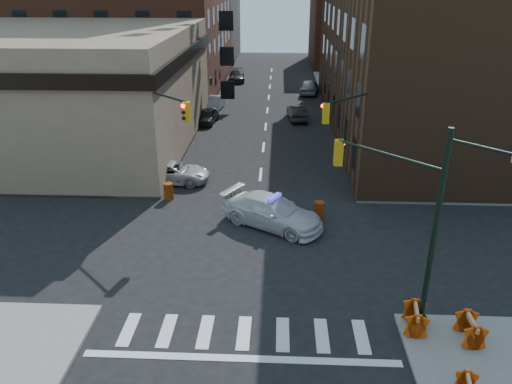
# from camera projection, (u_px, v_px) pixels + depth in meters

# --- Properties ---
(ground) EXTENTS (140.00, 140.00, 0.00)m
(ground) POSITION_uv_depth(u_px,v_px,m) (253.00, 246.00, 25.48)
(ground) COLOR black
(ground) RESTS_ON ground
(sidewalk_nw) EXTENTS (34.00, 54.50, 0.15)m
(sidewalk_nw) POSITION_uv_depth(u_px,v_px,m) (66.00, 97.00, 56.45)
(sidewalk_nw) COLOR gray
(sidewalk_nw) RESTS_ON ground
(sidewalk_ne) EXTENTS (34.00, 54.50, 0.15)m
(sidewalk_ne) POSITION_uv_depth(u_px,v_px,m) (479.00, 101.00, 54.47)
(sidewalk_ne) COLOR gray
(sidewalk_ne) RESTS_ON ground
(bank_building) EXTENTS (22.00, 22.00, 9.00)m
(bank_building) POSITION_uv_depth(u_px,v_px,m) (50.00, 88.00, 39.54)
(bank_building) COLOR #90785E
(bank_building) RESTS_ON ground
(commercial_row_ne) EXTENTS (14.00, 34.00, 14.00)m
(commercial_row_ne) POSITION_uv_depth(u_px,v_px,m) (418.00, 48.00, 42.75)
(commercial_row_ne) COLOR #492F1D
(commercial_row_ne) RESTS_ON ground
(filler_nw) EXTENTS (20.00, 18.00, 16.00)m
(filler_nw) POSITION_uv_depth(u_px,v_px,m) (174.00, 8.00, 79.80)
(filler_nw) COLOR brown
(filler_nw) RESTS_ON ground
(filler_ne) EXTENTS (16.00, 16.00, 12.00)m
(filler_ne) POSITION_uv_depth(u_px,v_px,m) (365.00, 24.00, 75.63)
(filler_ne) COLOR brown
(filler_ne) RESTS_ON ground
(signal_pole_se) EXTENTS (5.40, 5.27, 8.00)m
(signal_pole_se) POSITION_uv_depth(u_px,v_px,m) (409.00, 214.00, 18.32)
(signal_pole_se) COLOR black
(signal_pole_se) RESTS_ON sidewalk_se
(signal_pole_nw) EXTENTS (3.58, 3.67, 8.00)m
(signal_pole_nw) POSITION_uv_depth(u_px,v_px,m) (157.00, 132.00, 28.89)
(signal_pole_nw) COLOR black
(signal_pole_nw) RESTS_ON sidewalk_nw
(signal_pole_ne) EXTENTS (3.67, 3.58, 8.00)m
(signal_pole_ne) POSITION_uv_depth(u_px,v_px,m) (360.00, 135.00, 28.40)
(signal_pole_ne) COLOR black
(signal_pole_ne) RESTS_ON sidewalk_ne
(tree_ne_near) EXTENTS (3.00, 3.00, 4.85)m
(tree_ne_near) POSITION_uv_depth(u_px,v_px,m) (346.00, 81.00, 47.59)
(tree_ne_near) COLOR black
(tree_ne_near) RESTS_ON sidewalk_ne
(tree_ne_far) EXTENTS (3.00, 3.00, 4.85)m
(tree_ne_far) POSITION_uv_depth(u_px,v_px,m) (337.00, 67.00, 54.92)
(tree_ne_far) COLOR black
(tree_ne_far) RESTS_ON sidewalk_ne
(police_car) EXTENTS (6.16, 4.98, 1.68)m
(police_car) POSITION_uv_depth(u_px,v_px,m) (273.00, 212.00, 27.22)
(police_car) COLOR silver
(police_car) RESTS_ON ground
(pickup) EXTENTS (4.96, 2.42, 1.36)m
(pickup) POSITION_uv_depth(u_px,v_px,m) (173.00, 172.00, 33.12)
(pickup) COLOR #B8B8BC
(pickup) RESTS_ON ground
(parked_car_wnear) EXTENTS (2.02, 4.11, 1.35)m
(parked_car_wnear) POSITION_uv_depth(u_px,v_px,m) (207.00, 116.00, 46.42)
(parked_car_wnear) COLOR black
(parked_car_wnear) RESTS_ON ground
(parked_car_wfar) EXTENTS (1.92, 4.27, 1.36)m
(parked_car_wfar) POSITION_uv_depth(u_px,v_px,m) (214.00, 103.00, 51.15)
(parked_car_wfar) COLOR gray
(parked_car_wfar) RESTS_ON ground
(parked_car_wdeep) EXTENTS (2.41, 5.03, 1.41)m
(parked_car_wdeep) POSITION_uv_depth(u_px,v_px,m) (237.00, 76.00, 65.01)
(parked_car_wdeep) COLOR black
(parked_car_wdeep) RESTS_ON ground
(parked_car_enear) EXTENTS (1.97, 4.46, 1.42)m
(parked_car_enear) POSITION_uv_depth(u_px,v_px,m) (297.00, 113.00, 47.52)
(parked_car_enear) COLOR black
(parked_car_enear) RESTS_ON ground
(parked_car_efar) EXTENTS (2.55, 5.02, 1.64)m
(parked_car_efar) POSITION_uv_depth(u_px,v_px,m) (309.00, 87.00, 58.00)
(parked_car_efar) COLOR gray
(parked_car_efar) RESTS_ON ground
(pedestrian_a) EXTENTS (0.82, 0.71, 1.89)m
(pedestrian_a) POSITION_uv_depth(u_px,v_px,m) (139.00, 180.00, 30.86)
(pedestrian_a) COLOR black
(pedestrian_a) RESTS_ON sidewalk_nw
(pedestrian_b) EXTENTS (0.93, 0.79, 1.67)m
(pedestrian_b) POSITION_uv_depth(u_px,v_px,m) (81.00, 180.00, 31.06)
(pedestrian_b) COLOR black
(pedestrian_b) RESTS_ON sidewalk_nw
(pedestrian_c) EXTENTS (1.16, 0.79, 1.83)m
(pedestrian_c) POSITION_uv_depth(u_px,v_px,m) (50.00, 178.00, 31.11)
(pedestrian_c) COLOR #212831
(pedestrian_c) RESTS_ON sidewalk_nw
(barrel_road) EXTENTS (0.66, 0.66, 1.04)m
(barrel_road) POSITION_uv_depth(u_px,v_px,m) (319.00, 210.00, 28.12)
(barrel_road) COLOR #C55409
(barrel_road) RESTS_ON ground
(barrel_bank) EXTENTS (0.76, 0.76, 1.04)m
(barrel_bank) POSITION_uv_depth(u_px,v_px,m) (169.00, 191.00, 30.64)
(barrel_bank) COLOR #E8600A
(barrel_bank) RESTS_ON ground
(barricade_se_a) EXTENTS (0.86, 1.42, 1.00)m
(barricade_se_a) POSITION_uv_depth(u_px,v_px,m) (415.00, 319.00, 19.02)
(barricade_se_a) COLOR orange
(barricade_se_a) RESTS_ON sidewalk_se
(barricade_se_b) EXTENTS (0.66, 1.32, 0.99)m
(barricade_se_b) POSITION_uv_depth(u_px,v_px,m) (470.00, 330.00, 18.44)
(barricade_se_b) COLOR #F1410B
(barricade_se_b) RESTS_ON sidewalk_se
(barricade_nw_a) EXTENTS (1.19, 0.61, 0.88)m
(barricade_nw_a) POSITION_uv_depth(u_px,v_px,m) (142.00, 177.00, 32.66)
(barricade_nw_a) COLOR red
(barricade_nw_a) RESTS_ON sidewalk_nw
(barricade_nw_b) EXTENTS (1.29, 0.84, 0.89)m
(barricade_nw_b) POSITION_uv_depth(u_px,v_px,m) (98.00, 175.00, 32.92)
(barricade_nw_b) COLOR #DB4B0A
(barricade_nw_b) RESTS_ON sidewalk_nw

